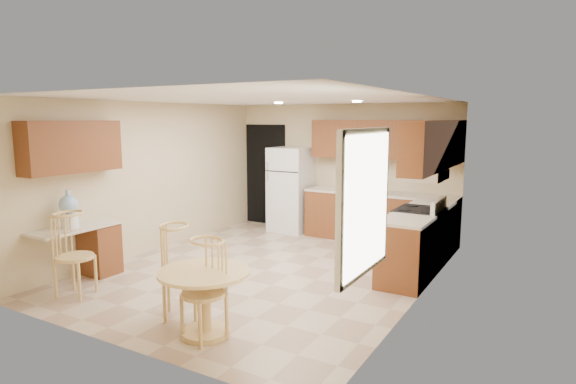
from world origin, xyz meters
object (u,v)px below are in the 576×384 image
Objects in this scene: stove at (418,239)px; refrigerator at (291,190)px; chair_desk at (67,248)px; dining_table at (204,293)px; chair_table_a at (174,264)px; water_crock at (69,211)px; chair_table_b at (197,283)px.

refrigerator is at bearing 157.01° from stove.
refrigerator is 4.59m from chair_desk.
dining_table is (1.56, -4.53, -0.38)m from refrigerator.
stove is 1.04× the size of chair_table_a.
water_crock is (-0.45, 0.38, 0.36)m from chair_desk.
chair_desk is at bearing -97.51° from refrigerator.
stove is (2.88, -1.22, -0.36)m from refrigerator.
chair_table_b is (0.60, -0.32, -0.02)m from chair_table_a.
chair_desk is at bearing 11.46° from chair_table_b.
chair_table_b is at bearing 25.91° from chair_table_a.
refrigerator is 4.97m from chair_table_b.
chair_table_b is at bearing -73.50° from dining_table.
chair_desk is 0.69m from water_crock.
chair_table_b is (1.61, -4.70, -0.21)m from refrigerator.
water_crock reaches higher than stove.
refrigerator is 4.81m from dining_table.
stove is at bearing 113.36° from chair_table_a.
chair_table_a is at bearing -12.69° from chair_table_b.
stove is 4.82m from chair_desk.
dining_table is at bearing -7.89° from water_crock.
refrigerator is at bearing -55.78° from chair_table_b.
chair_table_a reaches higher than dining_table.
dining_table is 0.89× the size of chair_desk.
refrigerator reaches higher than dining_table.
chair_desk is (-3.47, -3.33, 0.17)m from stove.
stove is 1.07× the size of chair_table_b.
chair_table_a is at bearing -5.88° from water_crock.
chair_table_a is 1.62m from chair_desk.
chair_table_b is 0.97× the size of chair_desk.
dining_table is 0.60m from chair_table_a.
chair_table_a is 0.68m from chair_table_b.
chair_table_a is (1.01, -4.38, -0.19)m from refrigerator.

